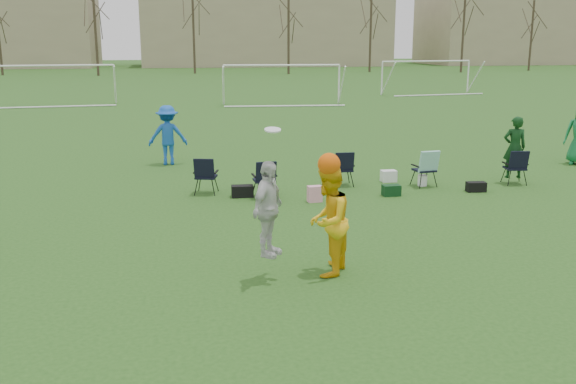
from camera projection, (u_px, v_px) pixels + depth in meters
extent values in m
plane|color=#234E18|center=(379.00, 320.00, 9.19)|extent=(260.00, 260.00, 0.00)
imported|color=#1851B5|center=(168.00, 135.00, 20.51)|extent=(1.24, 0.73, 1.90)
imported|color=silver|center=(268.00, 209.00, 10.40)|extent=(0.84, 0.99, 1.59)
imported|color=yellow|center=(328.00, 221.00, 10.79)|extent=(1.07, 1.15, 1.88)
sphere|color=#E5580C|center=(329.00, 164.00, 10.56)|extent=(0.38, 0.38, 0.38)
cylinder|color=white|center=(273.00, 130.00, 10.19)|extent=(0.27, 0.27, 0.07)
imported|color=#0E3413|center=(515.00, 147.00, 17.78)|extent=(0.70, 0.53, 1.73)
cube|color=black|center=(242.00, 191.00, 16.38)|extent=(0.56, 0.31, 0.30)
cube|color=pink|center=(315.00, 194.00, 15.87)|extent=(0.37, 0.25, 0.40)
cube|color=#0E3516|center=(391.00, 190.00, 16.52)|extent=(0.46, 0.29, 0.28)
cube|color=white|center=(389.00, 176.00, 18.17)|extent=(0.42, 0.30, 0.32)
cylinder|color=white|center=(422.00, 180.00, 17.64)|extent=(0.26, 0.26, 0.30)
cube|color=black|center=(476.00, 187.00, 16.96)|extent=(0.52, 0.30, 0.26)
cube|color=black|center=(206.00, 175.00, 16.69)|extent=(0.73, 0.73, 0.96)
cube|color=black|center=(264.00, 179.00, 16.28)|extent=(0.64, 0.64, 0.96)
cube|color=black|center=(342.00, 168.00, 17.60)|extent=(0.62, 0.62, 0.96)
cube|color=black|center=(424.00, 169.00, 17.55)|extent=(0.68, 0.68, 0.96)
cube|color=black|center=(515.00, 167.00, 17.81)|extent=(0.67, 0.67, 0.96)
cylinder|color=white|center=(115.00, 84.00, 40.70)|extent=(0.12, 0.12, 2.40)
cylinder|color=white|center=(53.00, 66.00, 39.49)|extent=(7.28, 0.76, 0.12)
cylinder|color=white|center=(223.00, 85.00, 39.87)|extent=(0.12, 0.12, 2.40)
cylinder|color=white|center=(339.00, 84.00, 40.63)|extent=(0.12, 0.12, 2.40)
cylinder|color=white|center=(282.00, 65.00, 39.98)|extent=(7.29, 0.63, 0.12)
cylinder|color=white|center=(382.00, 78.00, 46.95)|extent=(0.12, 0.12, 2.40)
cylinder|color=white|center=(468.00, 77.00, 49.16)|extent=(0.12, 0.12, 2.40)
cylinder|color=white|center=(427.00, 61.00, 47.78)|extent=(7.25, 1.13, 0.12)
cylinder|color=#382B21|center=(95.00, 30.00, 71.74)|extent=(0.28, 0.28, 10.20)
cylinder|color=#382B21|center=(193.00, 25.00, 76.37)|extent=(0.28, 0.28, 11.40)
cylinder|color=#382B21|center=(289.00, 35.00, 75.66)|extent=(0.28, 0.28, 9.00)
cylinder|color=#382B21|center=(371.00, 31.00, 80.28)|extent=(0.28, 0.28, 10.20)
cylinder|color=#382B21|center=(464.00, 26.00, 79.15)|extent=(0.28, 0.28, 11.40)
cylinder|color=#382B21|center=(531.00, 36.00, 84.19)|extent=(0.28, 0.28, 9.00)
cube|color=tan|center=(264.00, 30.00, 101.94)|extent=(38.00, 16.00, 11.00)
cube|color=tan|center=(514.00, 25.00, 109.08)|extent=(30.00, 16.00, 13.00)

